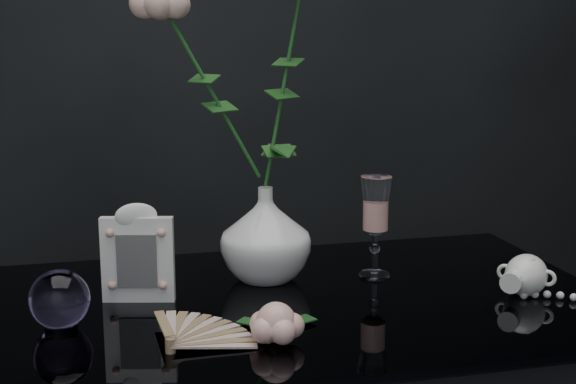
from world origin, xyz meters
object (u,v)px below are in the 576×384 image
object	(u,v)px
pearl_jar	(526,273)
vase	(266,234)
wine_glass	(375,227)
loose_rose	(276,323)
picture_frame	(138,253)
paperweight	(60,299)

from	to	relation	value
pearl_jar	vase	bearing A→B (deg)	-161.76
wine_glass	loose_rose	size ratio (longest dim) A/B	1.05
picture_frame	loose_rose	xyz separation A→B (m)	(0.16, -0.21, -0.05)
paperweight	loose_rose	xyz separation A→B (m)	(0.28, -0.12, -0.01)
vase	wine_glass	distance (m)	0.18
picture_frame	vase	bearing A→B (deg)	28.37
vase	loose_rose	distance (m)	0.27
wine_glass	picture_frame	bearing A→B (deg)	-175.72
loose_rose	paperweight	bearing A→B (deg)	162.57
picture_frame	paperweight	size ratio (longest dim) A/B	1.84
picture_frame	paperweight	xyz separation A→B (m)	(-0.11, -0.09, -0.03)
wine_glass	pearl_jar	world-z (taller)	wine_glass
paperweight	loose_rose	distance (m)	0.30
wine_glass	vase	bearing A→B (deg)	171.77
vase	wine_glass	xyz separation A→B (m)	(0.18, -0.03, 0.01)
vase	pearl_jar	world-z (taller)	vase
paperweight	pearl_jar	size ratio (longest dim) A/B	0.36
vase	paperweight	bearing A→B (deg)	-156.30
loose_rose	pearl_jar	bearing A→B (deg)	19.82
vase	paperweight	world-z (taller)	vase
picture_frame	pearl_jar	distance (m)	0.60
vase	loose_rose	size ratio (longest dim) A/B	0.96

